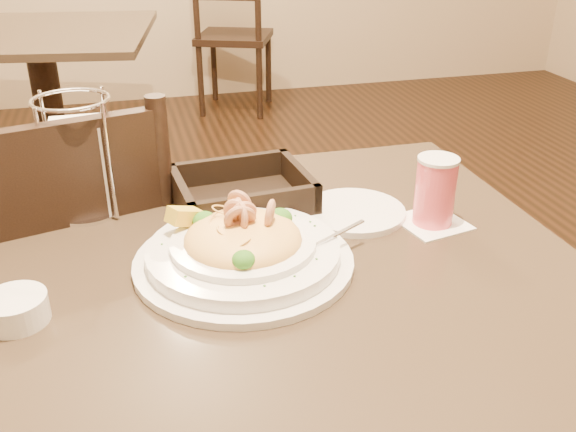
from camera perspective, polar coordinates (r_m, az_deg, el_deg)
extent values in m
cube|color=#453627|center=(0.97, 0.30, -5.53)|extent=(0.90, 0.90, 0.03)
cylinder|color=black|center=(3.13, -19.34, 2.28)|extent=(0.52, 0.52, 0.03)
cylinder|color=black|center=(3.01, -20.34, 8.35)|extent=(0.12, 0.12, 0.67)
cube|color=#453627|center=(2.93, -21.45, 14.84)|extent=(1.04, 1.04, 0.03)
cube|color=black|center=(1.45, -19.14, -7.75)|extent=(0.51, 0.51, 0.04)
cylinder|color=black|center=(1.75, -13.47, -9.67)|extent=(0.04, 0.04, 0.43)
cylinder|color=black|center=(1.48, -9.12, -17.08)|extent=(0.04, 0.04, 0.43)
cylinder|color=black|center=(1.20, -10.77, -0.13)|extent=(0.04, 0.04, 0.46)
cube|color=black|center=(1.12, -19.83, 2.37)|extent=(0.36, 0.12, 0.22)
cube|color=black|center=(4.06, -4.79, 15.57)|extent=(0.55, 0.55, 0.04)
cylinder|color=black|center=(4.26, -1.75, 12.92)|extent=(0.04, 0.04, 0.43)
cylinder|color=black|center=(4.32, -6.59, 12.98)|extent=(0.04, 0.04, 0.43)
cylinder|color=black|center=(3.91, -2.55, 11.66)|extent=(0.04, 0.04, 0.43)
cylinder|color=black|center=(3.99, -7.77, 11.73)|extent=(0.04, 0.04, 0.43)
cylinder|color=white|center=(0.97, -3.94, -4.06)|extent=(0.33, 0.33, 0.01)
cylinder|color=white|center=(0.96, -3.98, -3.22)|extent=(0.29, 0.29, 0.02)
cylinder|color=white|center=(0.96, -4.00, -2.41)|extent=(0.22, 0.22, 0.01)
ellipsoid|color=#E7B054|center=(0.95, -4.02, -2.08)|extent=(0.18, 0.18, 0.06)
cube|color=gold|center=(1.00, -9.20, -0.02)|extent=(0.06, 0.05, 0.04)
cube|color=silver|center=(0.98, 4.17, -1.72)|extent=(0.11, 0.06, 0.01)
cube|color=silver|center=(0.96, 0.37, -2.00)|extent=(0.04, 0.03, 0.00)
torus|color=#E7B054|center=(0.97, -3.31, -0.52)|extent=(0.05, 0.05, 0.01)
torus|color=#E7B054|center=(0.93, -5.70, -2.17)|extent=(0.05, 0.04, 0.02)
torus|color=#E7B054|center=(0.94, -4.51, -0.64)|extent=(0.04, 0.04, 0.02)
torus|color=#E7B054|center=(0.90, -4.06, -2.50)|extent=(0.03, 0.03, 0.03)
torus|color=#E7B054|center=(0.93, -5.24, -1.53)|extent=(0.05, 0.05, 0.03)
torus|color=#E7B054|center=(0.95, -4.00, -1.49)|extent=(0.04, 0.05, 0.04)
torus|color=#E7B054|center=(0.94, -4.44, -1.96)|extent=(0.06, 0.06, 0.02)
torus|color=#E7B054|center=(0.96, -4.06, -1.08)|extent=(0.06, 0.06, 0.03)
torus|color=#E7B054|center=(0.92, -3.68, -1.91)|extent=(0.05, 0.05, 0.02)
torus|color=#E7B054|center=(0.94, -4.15, -1.47)|extent=(0.05, 0.04, 0.04)
torus|color=#E7B054|center=(0.93, -4.69, -1.13)|extent=(0.05, 0.05, 0.01)
torus|color=#E7B054|center=(0.94, -4.48, -2.19)|extent=(0.05, 0.04, 0.03)
torus|color=#E7B054|center=(0.97, -5.69, 0.52)|extent=(0.05, 0.05, 0.02)
torus|color=#E7B054|center=(0.95, -5.66, -0.41)|extent=(0.06, 0.06, 0.02)
torus|color=#E7B054|center=(0.97, -3.45, -0.05)|extent=(0.05, 0.05, 0.01)
torus|color=tan|center=(0.94, -1.62, 0.23)|extent=(0.03, 0.04, 0.04)
torus|color=tan|center=(0.94, -4.34, 0.38)|extent=(0.01, 0.04, 0.04)
torus|color=tan|center=(0.94, -3.98, 0.22)|extent=(0.04, 0.03, 0.04)
torus|color=tan|center=(0.93, -4.08, -0.02)|extent=(0.05, 0.04, 0.04)
torus|color=tan|center=(0.97, -4.32, 1.24)|extent=(0.05, 0.04, 0.04)
torus|color=tan|center=(0.93, -4.15, -0.05)|extent=(0.02, 0.04, 0.04)
torus|color=tan|center=(0.94, -4.64, 0.29)|extent=(0.04, 0.03, 0.04)
torus|color=tan|center=(0.93, -4.57, -0.19)|extent=(0.04, 0.03, 0.04)
ellipsoid|color=#225914|center=(0.99, -0.73, -0.17)|extent=(0.04, 0.04, 0.03)
ellipsoid|color=#225914|center=(0.99, -7.43, -0.41)|extent=(0.04, 0.04, 0.03)
ellipsoid|color=#225914|center=(0.88, -3.97, -3.89)|extent=(0.03, 0.03, 0.03)
cube|color=#266619|center=(1.04, 0.64, 0.03)|extent=(0.00, 0.00, 0.00)
cube|color=#266619|center=(1.06, -3.57, 0.52)|extent=(0.00, 0.00, 0.00)
cube|color=#266619|center=(0.89, -9.11, -5.33)|extent=(0.00, 0.00, 0.00)
cube|color=#266619|center=(1.01, 2.37, -0.88)|extent=(0.00, 0.00, 0.00)
cube|color=#266619|center=(0.92, 2.56, -3.83)|extent=(0.00, 0.00, 0.00)
cube|color=#266619|center=(0.98, -11.16, -2.47)|extent=(0.00, 0.00, 0.00)
cube|color=#266619|center=(0.86, -2.10, -6.22)|extent=(0.00, 0.00, 0.00)
cube|color=#266619|center=(1.05, -9.07, -0.02)|extent=(0.00, 0.00, 0.00)
cube|color=#266619|center=(1.02, 1.99, -0.51)|extent=(0.00, 0.00, 0.00)
cube|color=#266619|center=(0.88, 0.59, -5.37)|extent=(0.00, 0.00, 0.00)
cube|color=#266619|center=(1.01, 2.41, -0.87)|extent=(0.00, 0.00, 0.00)
cube|color=white|center=(1.12, 12.65, -0.57)|extent=(0.12, 0.12, 0.00)
cylinder|color=#F55666|center=(1.09, 12.95, 2.15)|extent=(0.07, 0.07, 0.11)
cylinder|color=white|center=(1.07, 13.26, 4.92)|extent=(0.07, 0.07, 0.01)
cube|color=black|center=(1.15, -4.04, 1.17)|extent=(0.24, 0.21, 0.02)
cube|color=black|center=(1.17, 1.00, 3.36)|extent=(0.03, 0.19, 0.05)
cube|color=black|center=(1.11, -9.42, 1.82)|extent=(0.03, 0.19, 0.05)
cube|color=black|center=(1.21, -5.24, 4.19)|extent=(0.23, 0.03, 0.05)
cube|color=black|center=(1.06, -2.79, 0.81)|extent=(0.23, 0.03, 0.05)
cylinder|color=silver|center=(1.19, -17.42, 0.62)|extent=(0.13, 0.13, 0.01)
torus|color=silver|center=(1.12, -18.81, 9.76)|extent=(0.13, 0.13, 0.01)
cube|color=white|center=(1.16, -17.96, 4.25)|extent=(0.10, 0.10, 0.16)
cylinder|color=silver|center=(1.11, -20.76, 3.99)|extent=(0.01, 0.01, 0.20)
cylinder|color=silver|center=(1.10, -15.57, 4.63)|extent=(0.01, 0.01, 0.20)
cylinder|color=silver|center=(1.20, -20.45, 5.78)|extent=(0.01, 0.01, 0.20)
cylinder|color=silver|center=(1.20, -15.64, 6.38)|extent=(0.01, 0.01, 0.20)
cylinder|color=white|center=(1.13, 5.88, 0.38)|extent=(0.21, 0.21, 0.01)
cylinder|color=white|center=(0.92, -23.05, -7.63)|extent=(0.09, 0.09, 0.04)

